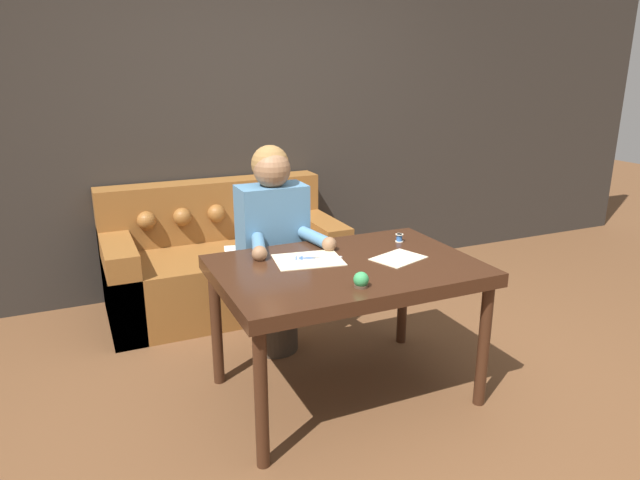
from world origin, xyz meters
TOP-DOWN VIEW (x-y plane):
  - ground_plane at (0.00, 0.00)m, footprint 16.00×16.00m
  - wall_back at (0.00, 1.96)m, footprint 8.00×0.06m
  - dining_table at (-0.10, 0.12)m, footprint 1.30×0.88m
  - couch at (-0.37, 1.54)m, footprint 1.63×0.84m
  - person at (-0.27, 0.72)m, footprint 0.47×0.56m
  - pattern_paper_main at (-0.25, 0.25)m, footprint 0.37×0.31m
  - pattern_paper_offcut at (0.19, 0.08)m, footprint 0.30×0.27m
  - scissors at (-0.23, 0.26)m, footprint 0.24×0.15m
  - thread_spool at (0.35, 0.33)m, footprint 0.04×0.04m
  - pin_cushion at (-0.18, -0.19)m, footprint 0.07×0.07m

SIDE VIEW (x-z plane):
  - ground_plane at x=0.00m, z-range 0.00..0.00m
  - couch at x=-0.37m, z-range -0.13..0.75m
  - person at x=-0.27m, z-range 0.01..1.27m
  - dining_table at x=-0.10m, z-range 0.29..1.02m
  - pattern_paper_main at x=-0.25m, z-range 0.73..0.74m
  - pattern_paper_offcut at x=0.19m, z-range 0.73..0.74m
  - scissors at x=-0.23m, z-range 0.73..0.74m
  - thread_spool at x=0.35m, z-range 0.73..0.78m
  - pin_cushion at x=-0.18m, z-range 0.73..0.80m
  - wall_back at x=0.00m, z-range 0.00..2.60m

